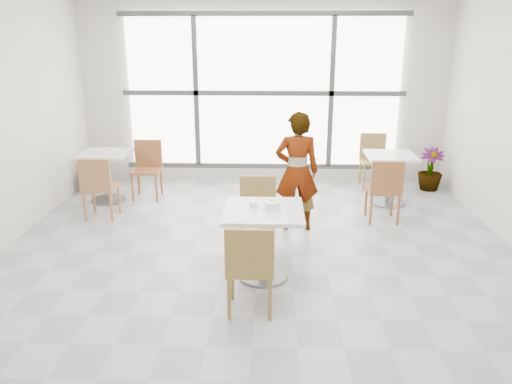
{
  "coord_description": "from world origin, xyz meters",
  "views": [
    {
      "loc": [
        0.15,
        -4.78,
        2.44
      ],
      "look_at": [
        0.0,
        -0.3,
        1.0
      ],
      "focal_mm": 34.98,
      "sensor_mm": 36.0,
      "label": 1
    }
  ],
  "objects_px": {
    "person": "(297,172)",
    "plant_left": "(96,167)",
    "plant_right": "(430,169)",
    "main_table": "(263,230)",
    "bg_table_left": "(106,170)",
    "coffee_cup": "(254,205)",
    "chair_near": "(250,264)",
    "chair_far": "(258,209)",
    "bg_chair_right_far": "(373,157)",
    "oatmeal_bowl": "(273,205)",
    "bg_chair_left_near": "(98,184)",
    "bg_chair_left_far": "(147,165)",
    "bg_table_right": "(390,172)",
    "bg_chair_right_near": "(385,187)"
  },
  "relations": [
    {
      "from": "plant_right",
      "to": "main_table",
      "type": "bearing_deg",
      "value": -130.03
    },
    {
      "from": "chair_near",
      "to": "oatmeal_bowl",
      "type": "bearing_deg",
      "value": -104.94
    },
    {
      "from": "oatmeal_bowl",
      "to": "chair_near",
      "type": "bearing_deg",
      "value": -104.94
    },
    {
      "from": "bg_chair_right_far",
      "to": "chair_near",
      "type": "bearing_deg",
      "value": -114.57
    },
    {
      "from": "person",
      "to": "bg_chair_right_far",
      "type": "distance_m",
      "value": 2.36
    },
    {
      "from": "oatmeal_bowl",
      "to": "plant_left",
      "type": "distance_m",
      "value": 4.18
    },
    {
      "from": "chair_near",
      "to": "bg_chair_left_far",
      "type": "relative_size",
      "value": 1.0
    },
    {
      "from": "bg_chair_left_near",
      "to": "coffee_cup",
      "type": "bearing_deg",
      "value": 143.8
    },
    {
      "from": "bg_table_left",
      "to": "bg_table_right",
      "type": "distance_m",
      "value": 4.2
    },
    {
      "from": "bg_table_left",
      "to": "coffee_cup",
      "type": "bearing_deg",
      "value": -45.78
    },
    {
      "from": "bg_chair_left_far",
      "to": "plant_left",
      "type": "height_order",
      "value": "bg_chair_left_far"
    },
    {
      "from": "main_table",
      "to": "plant_left",
      "type": "relative_size",
      "value": 1.12
    },
    {
      "from": "chair_near",
      "to": "bg_chair_right_near",
      "type": "height_order",
      "value": "same"
    },
    {
      "from": "oatmeal_bowl",
      "to": "bg_chair_right_near",
      "type": "distance_m",
      "value": 2.21
    },
    {
      "from": "main_table",
      "to": "person",
      "type": "bearing_deg",
      "value": 74.05
    },
    {
      "from": "plant_right",
      "to": "bg_chair_left_near",
      "type": "bearing_deg",
      "value": -162.78
    },
    {
      "from": "chair_near",
      "to": "person",
      "type": "relative_size",
      "value": 0.57
    },
    {
      "from": "bg_table_left",
      "to": "oatmeal_bowl",
      "type": "bearing_deg",
      "value": -43.99
    },
    {
      "from": "main_table",
      "to": "coffee_cup",
      "type": "xyz_separation_m",
      "value": [
        -0.1,
        0.05,
        0.26
      ]
    },
    {
      "from": "chair_near",
      "to": "person",
      "type": "distance_m",
      "value": 2.19
    },
    {
      "from": "bg_chair_left_far",
      "to": "bg_chair_right_near",
      "type": "distance_m",
      "value": 3.56
    },
    {
      "from": "plant_left",
      "to": "chair_far",
      "type": "bearing_deg",
      "value": -41.02
    },
    {
      "from": "chair_near",
      "to": "bg_chair_right_near",
      "type": "distance_m",
      "value": 2.89
    },
    {
      "from": "oatmeal_bowl",
      "to": "bg_chair_right_far",
      "type": "height_order",
      "value": "bg_chair_right_far"
    },
    {
      "from": "chair_near",
      "to": "bg_table_left",
      "type": "bearing_deg",
      "value": -53.9
    },
    {
      "from": "coffee_cup",
      "to": "bg_chair_left_near",
      "type": "height_order",
      "value": "bg_chair_left_near"
    },
    {
      "from": "bg_chair_left_near",
      "to": "bg_chair_right_far",
      "type": "height_order",
      "value": "same"
    },
    {
      "from": "chair_near",
      "to": "bg_chair_right_near",
      "type": "xyz_separation_m",
      "value": [
        1.68,
        2.35,
        0.0
      ]
    },
    {
      "from": "chair_far",
      "to": "bg_chair_right_far",
      "type": "height_order",
      "value": "same"
    },
    {
      "from": "oatmeal_bowl",
      "to": "person",
      "type": "height_order",
      "value": "person"
    },
    {
      "from": "person",
      "to": "plant_left",
      "type": "distance_m",
      "value": 3.59
    },
    {
      "from": "person",
      "to": "bg_chair_right_near",
      "type": "xyz_separation_m",
      "value": [
        1.17,
        0.24,
        -0.26
      ]
    },
    {
      "from": "main_table",
      "to": "person",
      "type": "relative_size",
      "value": 0.52
    },
    {
      "from": "main_table",
      "to": "chair_far",
      "type": "bearing_deg",
      "value": 96.49
    },
    {
      "from": "chair_near",
      "to": "coffee_cup",
      "type": "height_order",
      "value": "chair_near"
    },
    {
      "from": "chair_far",
      "to": "bg_chair_left_far",
      "type": "distance_m",
      "value": 2.63
    },
    {
      "from": "bg_chair_left_near",
      "to": "bg_chair_left_far",
      "type": "height_order",
      "value": "same"
    },
    {
      "from": "bg_chair_right_near",
      "to": "plant_right",
      "type": "xyz_separation_m",
      "value": [
        1.06,
        1.51,
        -0.16
      ]
    },
    {
      "from": "coffee_cup",
      "to": "bg_table_right",
      "type": "distance_m",
      "value": 3.06
    },
    {
      "from": "bg_table_right",
      "to": "plant_right",
      "type": "height_order",
      "value": "bg_table_right"
    },
    {
      "from": "chair_near",
      "to": "bg_chair_right_far",
      "type": "height_order",
      "value": "same"
    },
    {
      "from": "oatmeal_bowl",
      "to": "bg_chair_left_far",
      "type": "xyz_separation_m",
      "value": [
        -1.92,
        2.65,
        -0.29
      ]
    },
    {
      "from": "plant_left",
      "to": "main_table",
      "type": "bearing_deg",
      "value": -47.64
    },
    {
      "from": "main_table",
      "to": "bg_chair_left_far",
      "type": "xyz_separation_m",
      "value": [
        -1.83,
        2.66,
        -0.02
      ]
    },
    {
      "from": "bg_chair_left_near",
      "to": "main_table",
      "type": "bearing_deg",
      "value": 144.13
    },
    {
      "from": "bg_chair_left_near",
      "to": "plant_left",
      "type": "distance_m",
      "value": 1.51
    },
    {
      "from": "bg_chair_right_far",
      "to": "coffee_cup",
      "type": "bearing_deg",
      "value": -119.48
    },
    {
      "from": "oatmeal_bowl",
      "to": "bg_chair_left_near",
      "type": "distance_m",
      "value": 2.85
    },
    {
      "from": "coffee_cup",
      "to": "plant_left",
      "type": "distance_m",
      "value": 4.02
    },
    {
      "from": "chair_near",
      "to": "oatmeal_bowl",
      "type": "relative_size",
      "value": 4.14
    }
  ]
}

